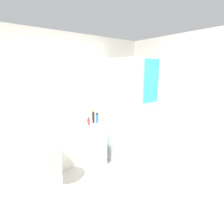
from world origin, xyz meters
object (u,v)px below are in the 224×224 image
at_px(soap_dispenser, 89,122).
at_px(shampoo_bottle_blue, 97,118).
at_px(sink, 56,145).
at_px(shampoo_bottle_tall_black, 93,117).

distance_m(soap_dispenser, shampoo_bottle_blue, 0.20).
relative_size(sink, shampoo_bottle_tall_black, 4.11).
distance_m(sink, shampoo_bottle_blue, 0.95).
xyz_separation_m(soap_dispenser, shampoo_bottle_tall_black, (0.14, 0.05, 0.06)).
bearing_deg(soap_dispenser, shampoo_bottle_tall_black, 20.59).
height_order(sink, soap_dispenser, sink).
bearing_deg(shampoo_bottle_blue, sink, -170.78).
height_order(soap_dispenser, shampoo_bottle_blue, shampoo_bottle_blue).
bearing_deg(sink, soap_dispenser, 11.27).
bearing_deg(shampoo_bottle_tall_black, sink, -167.12).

